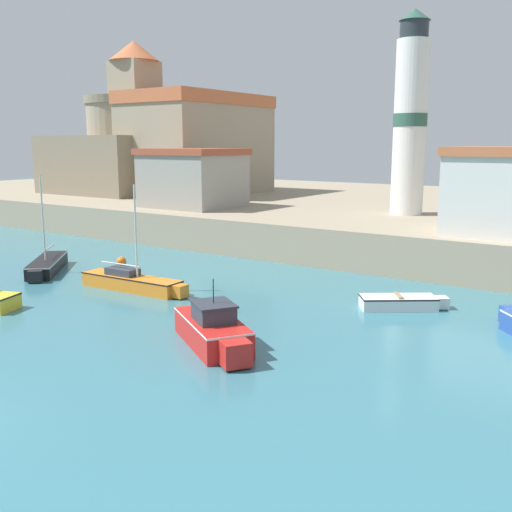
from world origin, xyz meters
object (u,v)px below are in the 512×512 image
object	(u,v)px
mooring_buoy	(122,261)
lighthouse	(410,117)
sailboat_orange_5	(132,281)
harbor_shed_mid_row	(193,178)
sailboat_black_2	(47,265)
harbor_shed_far_end	(504,191)
motorboat_red_3	(214,330)
dinghy_white_0	(401,302)
fortress	(122,158)
church	(188,139)

from	to	relation	value
mooring_buoy	lighthouse	size ratio (longest dim) A/B	0.04
sailboat_orange_5	harbor_shed_mid_row	world-z (taller)	harbor_shed_mid_row
sailboat_black_2	harbor_shed_far_end	world-z (taller)	harbor_shed_far_end
motorboat_red_3	sailboat_orange_5	bearing A→B (deg)	153.84
dinghy_white_0	fortress	bearing A→B (deg)	154.10
sailboat_black_2	mooring_buoy	bearing A→B (deg)	55.92
harbor_shed_far_end	dinghy_white_0	bearing A→B (deg)	-101.67
lighthouse	harbor_shed_far_end	distance (m)	11.17
sailboat_black_2	fortress	bearing A→B (deg)	128.27
harbor_shed_far_end	motorboat_red_3	bearing A→B (deg)	-107.36
dinghy_white_0	lighthouse	distance (m)	19.30
dinghy_white_0	motorboat_red_3	bearing A→B (deg)	-113.13
mooring_buoy	harbor_shed_far_end	xyz separation A→B (m)	(19.69, 10.20, 4.56)
sailboat_black_2	mooring_buoy	size ratio (longest dim) A/B	9.53
harbor_shed_far_end	church	bearing A→B (deg)	160.94
fortress	lighthouse	distance (m)	32.26
mooring_buoy	lighthouse	xyz separation A→B (m)	(11.69, 16.63, 8.95)
harbor_shed_mid_row	lighthouse	bearing A→B (deg)	16.71
sailboat_orange_5	mooring_buoy	size ratio (longest dim) A/B	10.83
church	fortress	world-z (taller)	church
church	harbor_shed_mid_row	distance (m)	13.72
sailboat_black_2	sailboat_orange_5	distance (m)	7.48
motorboat_red_3	mooring_buoy	world-z (taller)	motorboat_red_3
dinghy_white_0	harbor_shed_far_end	world-z (taller)	harbor_shed_far_end
lighthouse	sailboat_orange_5	bearing A→B (deg)	-107.93
lighthouse	dinghy_white_0	bearing A→B (deg)	-69.41
church	lighthouse	distance (m)	25.60
sailboat_black_2	sailboat_orange_5	size ratio (longest dim) A/B	0.88
sailboat_orange_5	harbor_shed_far_end	distance (m)	20.81
motorboat_red_3	sailboat_orange_5	xyz separation A→B (m)	(-8.88, 4.36, -0.18)
dinghy_white_0	motorboat_red_3	world-z (taller)	motorboat_red_3
sailboat_black_2	fortress	size ratio (longest dim) A/B	0.46
mooring_buoy	motorboat_red_3	bearing A→B (deg)	-30.73
mooring_buoy	fortress	world-z (taller)	fortress
dinghy_white_0	sailboat_black_2	xyz separation A→B (m)	(-20.14, -4.20, 0.10)
dinghy_white_0	lighthouse	world-z (taller)	lighthouse
dinghy_white_0	mooring_buoy	bearing A→B (deg)	-178.02
lighthouse	harbor_shed_mid_row	bearing A→B (deg)	-163.29
harbor_shed_mid_row	fortress	bearing A→B (deg)	155.65
dinghy_white_0	harbor_shed_mid_row	bearing A→B (deg)	153.00
harbor_shed_mid_row	motorboat_red_3	bearing A→B (deg)	-47.81
fortress	harbor_shed_far_end	distance (m)	40.99
church	fortress	bearing A→B (deg)	-159.79
mooring_buoy	harbor_shed_mid_row	xyz separation A→B (m)	(-4.31, 11.83, 4.45)
sailboat_orange_5	sailboat_black_2	bearing A→B (deg)	177.52
sailboat_black_2	harbor_shed_mid_row	size ratio (longest dim) A/B	0.80
fortress	lighthouse	size ratio (longest dim) A/B	0.89
sailboat_orange_5	harbor_shed_far_end	xyz separation A→B (m)	(14.65, 14.11, 4.40)
church	sailboat_orange_5	bearing A→B (deg)	-54.19
motorboat_red_3	dinghy_white_0	bearing A→B (deg)	66.87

